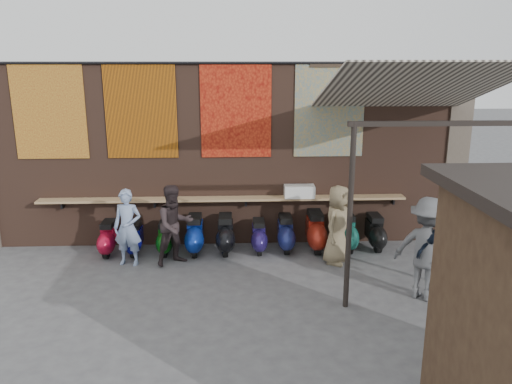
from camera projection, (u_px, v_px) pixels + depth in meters
ground at (222, 293)px, 8.92m from camera, size 70.00×70.00×0.00m
brick_wall at (223, 155)px, 11.02m from camera, size 10.00×0.40×4.00m
pier_right at (453, 153)px, 11.25m from camera, size 0.50×0.50×4.00m
eating_counter at (223, 199)px, 10.90m from camera, size 8.00×0.32×0.05m
shelf_box at (299, 191)px, 10.90m from camera, size 0.66×0.31×0.27m
tapestry_redgold at (49, 111)px, 10.40m from camera, size 1.50×0.02×2.00m
tapestry_sun at (141, 111)px, 10.48m from camera, size 1.50×0.02×2.00m
tapestry_orange at (236, 111)px, 10.57m from camera, size 1.50×0.02×2.00m
tapestry_multi at (329, 110)px, 10.66m from camera, size 1.50×0.02×2.00m
hang_rail at (221, 63)px, 10.30m from camera, size 9.50×0.06×0.06m
scooter_stool_0 at (108, 238)px, 10.63m from camera, size 0.34×0.75×0.71m
scooter_stool_1 at (135, 239)px, 10.66m from camera, size 0.32×0.71×0.67m
scooter_stool_2 at (166, 238)px, 10.68m from camera, size 0.33×0.74×0.70m
scooter_stool_3 at (195, 235)px, 10.70m from camera, size 0.38×0.85×0.81m
scooter_stool_4 at (226, 235)px, 10.73m from camera, size 0.38×0.85×0.80m
scooter_stool_5 at (259, 236)px, 10.77m from camera, size 0.33×0.73×0.69m
scooter_stool_6 at (286, 234)px, 10.85m from camera, size 0.36×0.80×0.76m
scooter_stool_7 at (315, 231)px, 10.86m from camera, size 0.40×0.89×0.84m
scooter_stool_8 at (347, 232)px, 10.89m from camera, size 0.38×0.85×0.81m
scooter_stool_9 at (375, 232)px, 10.95m from camera, size 0.36×0.79×0.75m
diner_left at (128, 228)px, 9.99m from camera, size 0.63×0.47×1.57m
diner_right at (175, 225)px, 10.02m from camera, size 1.01×0.96×1.65m
shopper_navy at (447, 255)px, 8.37m from camera, size 1.04×0.50×1.73m
shopper_grey at (427, 249)px, 8.52m from camera, size 1.33×1.27×1.81m
shopper_tan at (338, 225)px, 10.07m from camera, size 0.90×0.95×1.63m
awning_canvas at (412, 88)px, 9.04m from camera, size 3.20×3.28×0.97m
awning_ledger at (388, 64)px, 10.48m from camera, size 3.30×0.08×0.12m
awning_header at (444, 123)px, 7.71m from camera, size 3.00×0.08×0.08m
awning_post_left at (350, 219)px, 8.04m from camera, size 0.09×0.09×3.10m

